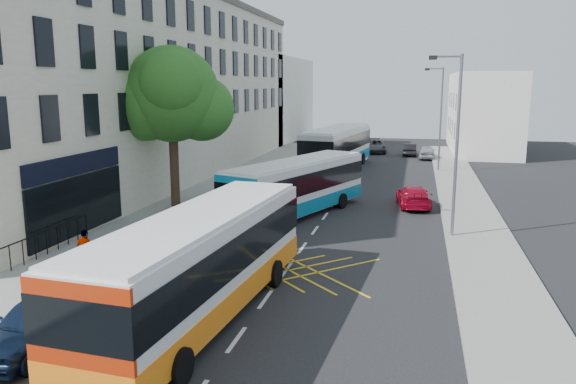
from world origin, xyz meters
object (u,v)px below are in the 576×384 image
Objects in this scene: bus_near at (201,263)px; motorbike at (118,362)px; street_tree at (171,95)px; parked_car_silver at (185,231)px; pedestrian_far at (86,251)px; bus_mid at (297,187)px; bus_far at (337,147)px; lamp_far at (440,114)px; lamp_near at (455,137)px; distant_car_silver at (427,152)px; parked_car_blue at (41,322)px; distant_car_grey at (375,146)px; distant_car_dark at (410,150)px; red_hatchback at (414,196)px.

motorbike is (-0.15, -4.58, -0.84)m from bus_near.
street_tree is 9.64m from parked_car_silver.
pedestrian_far is (-5.34, 7.13, 0.09)m from motorbike.
bus_far is (-0.30, 17.26, 0.23)m from bus_mid.
street_tree reaches higher than lamp_far.
lamp_near is 0.70× the size of bus_near.
parked_car_blue is at bearing 75.83° from distant_car_silver.
street_tree is 20.25m from motorbike.
lamp_far is at bearing 6.57° from bus_far.
distant_car_silver is at bearing -45.26° from distant_car_grey.
distant_car_silver is at bearing 79.48° from parked_car_blue.
distant_car_dark is at bearing 94.24° from lamp_near.
bus_far is (-0.31, 30.86, 0.11)m from bus_near.
red_hatchback is at bearing 93.08° from distant_car_dark.
bus_far is 2.65× the size of distant_car_grey.
bus_far reaches higher than bus_near.
parked_car_blue reaches higher than parked_car_silver.
lamp_far is 8.50m from bus_far.
lamp_near is 2.27× the size of distant_car_dark.
motorbike is at bearing -69.92° from bus_mid.
parked_car_silver is at bearing -62.62° from street_tree.
bus_near is at bearing -69.45° from bus_mid.
red_hatchback reaches higher than distant_car_dark.
lamp_near is 30.63m from distant_car_dark.
distant_car_grey is at bearing 73.00° from street_tree.
motorbike is 0.48× the size of parked_car_blue.
lamp_near is at bearing 13.89° from parked_car_silver.
bus_mid is at bearing 23.22° from red_hatchback.
bus_near is at bearing -100.44° from distant_car_grey.
bus_near is 39.42m from distant_car_silver.
bus_mid is 3.02× the size of distant_car_dark.
lamp_far is 1.73× the size of distant_car_grey.
lamp_near reaches higher than bus_mid.
lamp_near is 17.95m from parked_car_blue.
red_hatchback is 2.69× the size of pedestrian_far.
distant_car_grey is 3.00× the size of pedestrian_far.
red_hatchback is (13.03, 3.49, -5.69)m from street_tree.
motorbike reaches higher than parked_car_silver.
motorbike is at bearing -69.42° from street_tree.
distant_car_silver is at bearing 94.95° from bus_mid.
street_tree is 1.90× the size of distant_car_grey.
distant_car_grey reaches higher than distant_car_dark.
bus_mid is (-7.71, 2.89, -3.07)m from lamp_near.
pedestrian_far is at bearing -108.32° from distant_car_grey.
motorbike reaches higher than distant_car_silver.
lamp_far is (0.00, 20.00, 0.00)m from lamp_near.
lamp_far is 5.17× the size of pedestrian_far.
street_tree is 15.10m from lamp_near.
distant_car_grey is (-4.16, 25.53, 0.04)m from red_hatchback.
parked_car_silver is at bearing 40.63° from red_hatchback.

